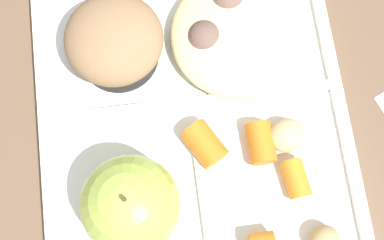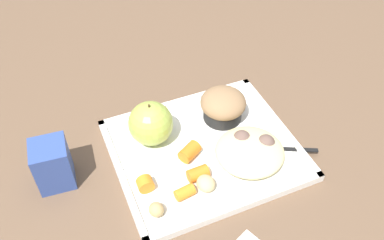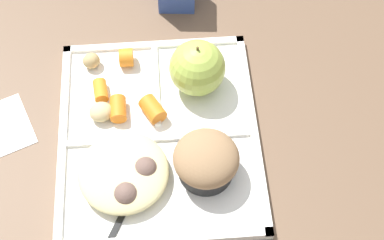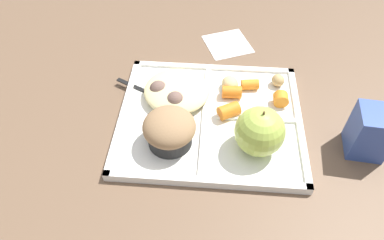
# 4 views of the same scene
# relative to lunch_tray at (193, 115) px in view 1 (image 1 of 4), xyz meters

# --- Properties ---
(ground) EXTENTS (6.00, 6.00, 0.00)m
(ground) POSITION_rel_lunch_tray_xyz_m (0.00, -0.00, -0.01)
(ground) COLOR brown
(lunch_tray) EXTENTS (0.33, 0.28, 0.02)m
(lunch_tray) POSITION_rel_lunch_tray_xyz_m (0.00, 0.00, 0.00)
(lunch_tray) COLOR white
(lunch_tray) RESTS_ON ground
(green_apple) EXTENTS (0.08, 0.08, 0.09)m
(green_apple) POSITION_rel_lunch_tray_xyz_m (-0.08, 0.06, 0.05)
(green_apple) COLOR #A8C14C
(green_apple) RESTS_ON lunch_tray
(bran_muffin) EXTENTS (0.09, 0.09, 0.06)m
(bran_muffin) POSITION_rel_lunch_tray_xyz_m (0.07, 0.06, 0.04)
(bran_muffin) COLOR black
(bran_muffin) RESTS_ON lunch_tray
(carrot_slice_small) EXTENTS (0.05, 0.04, 0.03)m
(carrot_slice_small) POSITION_rel_lunch_tray_xyz_m (-0.03, -0.01, 0.02)
(carrot_slice_small) COLOR orange
(carrot_slice_small) RESTS_ON lunch_tray
(carrot_slice_back) EXTENTS (0.04, 0.02, 0.02)m
(carrot_slice_back) POSITION_rel_lunch_tray_xyz_m (-0.04, -0.06, 0.02)
(carrot_slice_back) COLOR orange
(carrot_slice_back) RESTS_ON lunch_tray
(carrot_slice_center) EXTENTS (0.04, 0.02, 0.02)m
(carrot_slice_center) POSITION_rel_lunch_tray_xyz_m (-0.07, -0.08, 0.01)
(carrot_slice_center) COLOR orange
(carrot_slice_center) RESTS_ON lunch_tray
(potato_chunk_large) EXTENTS (0.04, 0.04, 0.02)m
(potato_chunk_large) POSITION_rel_lunch_tray_xyz_m (-0.03, -0.08, 0.02)
(potato_chunk_large) COLOR tan
(potato_chunk_large) RESTS_ON lunch_tray
(potato_chunk_golden) EXTENTS (0.03, 0.03, 0.02)m
(potato_chunk_golden) POSITION_rel_lunch_tray_xyz_m (-0.13, -0.10, 0.02)
(potato_chunk_golden) COLOR tan
(potato_chunk_golden) RESTS_ON lunch_tray
(egg_noodle_pile) EXTENTS (0.12, 0.12, 0.03)m
(egg_noodle_pile) POSITION_rel_lunch_tray_xyz_m (0.07, -0.05, 0.02)
(egg_noodle_pile) COLOR beige
(egg_noodle_pile) RESTS_ON lunch_tray
(meatball_back) EXTENTS (0.03, 0.03, 0.03)m
(meatball_back) POSITION_rel_lunch_tray_xyz_m (0.10, -0.05, 0.02)
(meatball_back) COLOR brown
(meatball_back) RESTS_ON lunch_tray
(meatball_center) EXTENTS (0.03, 0.03, 0.03)m
(meatball_center) POSITION_rel_lunch_tray_xyz_m (0.07, -0.02, 0.02)
(meatball_center) COLOR brown
(meatball_center) RESTS_ON lunch_tray
(plastic_fork) EXTENTS (0.15, 0.08, 0.00)m
(plastic_fork) POSITION_rel_lunch_tray_xyz_m (0.11, -0.05, 0.01)
(plastic_fork) COLOR black
(plastic_fork) RESTS_ON lunch_tray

